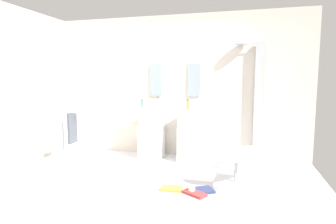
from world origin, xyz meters
TOP-DOWN VIEW (x-y plane):
  - ground_plane at (0.00, 0.00)m, footprint 4.80×3.60m
  - rear_partition at (0.00, 1.65)m, footprint 4.80×0.10m
  - left_partition at (-2.35, 0.00)m, footprint 0.10×3.60m
  - pedestal_sink_left at (-0.36, 1.29)m, footprint 0.46×0.46m
  - pedestal_sink_right at (0.36, 1.29)m, footprint 0.46×0.46m
  - vanity_mirror_left at (-0.36, 1.58)m, footprint 0.22×0.03m
  - vanity_mirror_right at (0.36, 1.58)m, footprint 0.22×0.03m
  - shower_column at (1.47, 1.53)m, footprint 0.49×0.24m
  - lounge_chair at (1.17, 0.30)m, footprint 1.10×1.10m
  - towel_rack at (-1.47, 0.46)m, footprint 0.37×0.22m
  - area_rug at (0.55, -0.05)m, footprint 1.16×0.77m
  - magazine_ochre at (0.37, -0.07)m, footprint 0.28×0.20m
  - magazine_red at (0.68, -0.16)m, footprint 0.33×0.28m
  - magazine_navy at (0.77, -0.02)m, footprint 0.33×0.32m
  - coffee_mug at (0.64, -0.12)m, footprint 0.09×0.09m
  - soap_bottle_white at (-0.26, 1.39)m, footprint 0.06×0.06m
  - soap_bottle_amber at (0.33, 1.17)m, footprint 0.04×0.04m
  - soap_bottle_green at (-0.53, 1.28)m, footprint 0.05×0.05m

SIDE VIEW (x-z plane):
  - ground_plane at x=0.00m, z-range -0.04..0.00m
  - area_rug at x=0.55m, z-range 0.00..0.01m
  - magazine_ochre at x=0.37m, z-range 0.01..0.04m
  - magazine_navy at x=0.77m, z-range 0.01..0.04m
  - magazine_red at x=0.68m, z-range 0.01..0.04m
  - coffee_mug at x=0.64m, z-range 0.01..0.10m
  - lounge_chair at x=1.17m, z-range 0.03..0.67m
  - pedestal_sink_left at x=-0.36m, z-range -0.02..1.01m
  - pedestal_sink_right at x=0.36m, z-range -0.02..1.01m
  - towel_rack at x=-1.47m, z-range 0.15..1.10m
  - soap_bottle_green at x=-0.53m, z-range 0.92..1.07m
  - soap_bottle_amber at x=0.33m, z-range 0.92..1.09m
  - soap_bottle_white at x=-0.26m, z-range 0.92..1.10m
  - shower_column at x=1.47m, z-range 0.05..2.10m
  - rear_partition at x=0.00m, z-range 0.00..2.60m
  - left_partition at x=-2.35m, z-range 0.00..2.60m
  - vanity_mirror_left at x=-0.36m, z-range 1.13..1.72m
  - vanity_mirror_right at x=0.36m, z-range 1.13..1.72m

